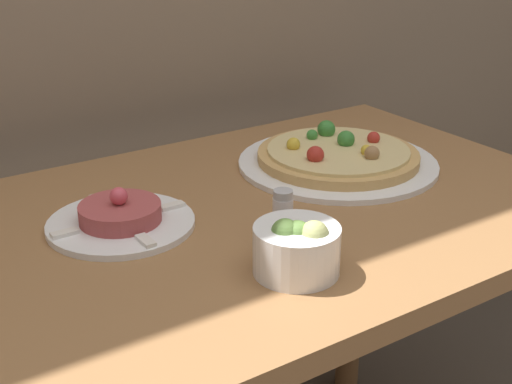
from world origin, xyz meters
TOP-DOWN VIEW (x-y plane):
  - dining_table at (0.00, 0.36)m, footprint 1.37×0.71m
  - pizza_plate at (0.37, 0.43)m, footprint 0.36×0.36m
  - tartare_plate at (-0.07, 0.41)m, footprint 0.22×0.22m
  - small_bowl at (0.07, 0.15)m, footprint 0.12×0.12m
  - salt_shaker at (0.12, 0.25)m, footprint 0.03×0.03m

SIDE VIEW (x-z plane):
  - dining_table at x=0.00m, z-range 0.27..1.02m
  - tartare_plate at x=-0.07m, z-range 0.73..0.80m
  - pizza_plate at x=0.37m, z-range 0.74..0.80m
  - salt_shaker at x=0.12m, z-range 0.75..0.82m
  - small_bowl at x=0.07m, z-range 0.75..0.83m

